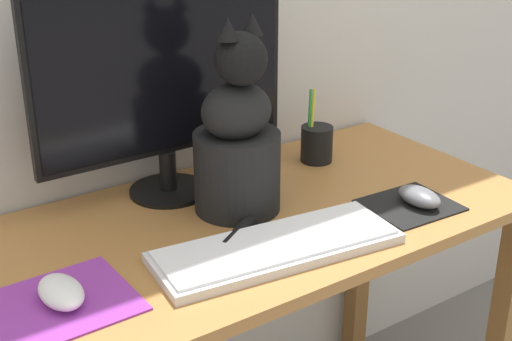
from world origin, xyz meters
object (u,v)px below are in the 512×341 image
at_px(cat, 238,142).
at_px(keyboard, 277,246).
at_px(computer_mouse_left, 61,292).
at_px(monitor, 164,80).
at_px(computer_mouse_right, 419,197).
at_px(pen_cup, 317,143).

bearing_deg(cat, keyboard, -114.27).
relative_size(computer_mouse_left, cat, 0.28).
xyz_separation_m(keyboard, computer_mouse_left, (-0.38, 0.06, 0.01)).
bearing_deg(monitor, keyboard, -83.09).
distance_m(computer_mouse_right, cat, 0.40).
relative_size(cat, pen_cup, 2.29).
xyz_separation_m(keyboard, computer_mouse_right, (0.36, -0.01, 0.01)).
bearing_deg(cat, pen_cup, 8.31).
bearing_deg(keyboard, monitor, 103.82).
bearing_deg(pen_cup, computer_mouse_right, -86.30).
bearing_deg(keyboard, pen_cup, 48.95).
height_order(keyboard, computer_mouse_left, computer_mouse_left).
relative_size(keyboard, computer_mouse_right, 4.67).
bearing_deg(monitor, pen_cup, -5.71).
distance_m(cat, pen_cup, 0.33).
bearing_deg(keyboard, computer_mouse_right, 4.94).
xyz_separation_m(keyboard, cat, (0.04, 0.19, 0.14)).
relative_size(computer_mouse_left, pen_cup, 0.64).
bearing_deg(monitor, computer_mouse_left, -141.00).
bearing_deg(computer_mouse_left, cat, 16.76).
height_order(computer_mouse_left, pen_cup, pen_cup).
height_order(monitor, computer_mouse_right, monitor).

